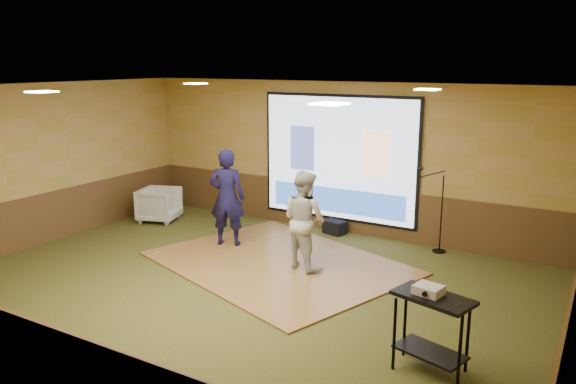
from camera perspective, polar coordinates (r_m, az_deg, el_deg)
The scene contains 19 objects.
ground at distance 8.72m, azimuth -4.90°, elevation -9.71°, with size 9.00×9.00×0.00m, color #2B3B1A.
room_shell at distance 8.14m, azimuth -5.18°, elevation 4.01°, with size 9.04×7.04×3.02m.
wainscot_back at distance 11.43m, azimuth 5.12°, elevation -1.61°, with size 9.00×0.04×0.95m, color #4F3C1A.
wainscot_front at distance 6.29m, azimuth -24.22°, elevation -15.61°, with size 9.00×0.04×0.95m, color #4F3C1A.
wainscot_left at distance 11.62m, azimuth -23.37°, elevation -2.43°, with size 0.04×7.00×0.95m, color #4F3C1A.
wainscot_right at distance 7.16m, azimuth 26.62°, elevation -12.27°, with size 0.04×7.00×0.95m, color #4F3C1A.
projector_screen at distance 11.18m, azimuth 5.13°, elevation 3.30°, with size 3.32×0.06×2.52m.
downlight_nw at distance 10.81m, azimuth -9.36°, elevation 10.81°, with size 0.32×0.32×0.02m, color beige.
downlight_ne at distance 8.71m, azimuth 13.99°, elevation 10.07°, with size 0.32×0.32×0.02m, color beige.
downlight_sw at distance 8.53m, azimuth -23.75°, elevation 9.30°, with size 0.32×0.32×0.02m, color beige.
downlight_se at distance 5.63m, azimuth 4.24°, elevation 8.92°, with size 0.32×0.32×0.02m, color beige.
dance_floor at distance 9.66m, azimuth -0.99°, elevation -7.23°, with size 4.09×3.11×0.03m, color #925E35.
player_left at distance 10.40m, azimuth -6.21°, elevation -0.54°, with size 0.66×0.43×1.81m, color #15123B.
player_right at distance 9.19m, azimuth 1.65°, elevation -2.83°, with size 0.80×0.62×1.64m, color beige.
av_table at distance 6.51m, azimuth 14.42°, elevation -12.45°, with size 0.85×0.45×0.90m.
projector at distance 6.41m, azimuth 14.08°, elevation -9.61°, with size 0.29×0.25×0.10m, color silver.
mic_stand at distance 10.49m, azimuth 14.96°, elevation -3.27°, with size 0.60×0.25×1.53m.
banquet_chair at distance 12.41m, azimuth -12.93°, elevation -1.25°, with size 0.77×0.80×0.73m, color gray.
duffel_bag at distance 11.31m, azimuth 4.77°, elevation -3.57°, with size 0.43×0.29×0.27m, color black.
Camera 1 is at (4.67, -6.54, 3.38)m, focal length 35.00 mm.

